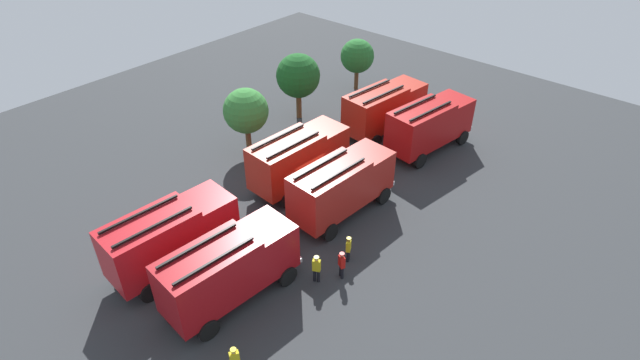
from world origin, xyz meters
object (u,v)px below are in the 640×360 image
fire_truck_2 (430,124)px  fire_truck_4 (299,157)px  fire_truck_0 (229,267)px  tree_2 (357,56)px  firefighter_4 (235,360)px  firefighter_1 (283,142)px  firefighter_3 (342,264)px  fire_truck_1 (342,185)px  fire_truck_3 (171,235)px  firefighter_2 (348,248)px  traffic_cone_0 (418,129)px  tree_0 (246,111)px  tree_1 (298,76)px  firefighter_0 (316,268)px  fire_truck_5 (385,107)px

fire_truck_2 → fire_truck_4: 10.26m
fire_truck_0 → tree_2: tree_2 is taller
fire_truck_2 → firefighter_4: fire_truck_2 is taller
firefighter_1 → firefighter_3: bearing=-178.0°
fire_truck_1 → firefighter_3: size_ratio=4.33×
fire_truck_3 → tree_2: size_ratio=1.60×
fire_truck_0 → firefighter_3: bearing=-29.7°
firefighter_1 → firefighter_2: 11.94m
fire_truck_1 → firefighter_3: fire_truck_1 is taller
fire_truck_4 → firefighter_2: (-3.56, -6.99, -1.25)m
firefighter_1 → firefighter_4: 18.26m
traffic_cone_0 → fire_truck_0: bearing=-174.4°
fire_truck_0 → fire_truck_3: size_ratio=1.00×
firefighter_2 → tree_0: (4.12, 12.55, 2.44)m
firefighter_1 → tree_1: (4.86, 2.92, 2.69)m
tree_0 → fire_truck_0: bearing=-135.9°
firefighter_1 → tree_2: tree_2 is taller
fire_truck_0 → fire_truck_1: 8.99m
firefighter_4 → firefighter_1: bearing=-25.9°
tree_1 → traffic_cone_0: (4.29, -8.69, -3.33)m
fire_truck_1 → firefighter_4: fire_truck_1 is taller
firefighter_3 → firefighter_2: bearing=49.7°
fire_truck_3 → tree_2: 25.22m
firefighter_0 → firefighter_1: bearing=-155.6°
firefighter_3 → tree_0: tree_0 is taller
fire_truck_4 → traffic_cone_0: bearing=-8.2°
fire_truck_3 → firefighter_1: (12.07, 3.73, -1.22)m
tree_1 → fire_truck_5: bearing=-69.2°
firefighter_1 → firefighter_2: (-5.60, -10.54, -0.03)m
fire_truck_3 → tree_1: 18.25m
firefighter_3 → tree_2: tree_2 is taller
fire_truck_0 → firefighter_0: 4.57m
fire_truck_2 → firefighter_1: size_ratio=4.49×
fire_truck_1 → fire_truck_2: (9.97, -0.06, 0.00)m
fire_truck_2 → tree_0: 13.15m
fire_truck_3 → tree_0: bearing=32.6°
fire_truck_1 → firefighter_3: (-4.22, -3.46, -1.21)m
tree_1 → traffic_cone_0: bearing=-63.7°
fire_truck_2 → tree_1: bearing=111.5°
fire_truck_2 → firefighter_0: (-15.29, -2.61, -1.18)m
fire_truck_2 → traffic_cone_0: size_ratio=12.98×
tree_2 → fire_truck_3: bearing=-165.1°
firefighter_4 → tree_2: 30.19m
firefighter_1 → fire_truck_5: bearing=-82.9°
fire_truck_0 → firefighter_3: (4.77, -3.25, -1.21)m
fire_truck_5 → tree_2: (4.90, 6.46, 0.94)m
traffic_cone_0 → fire_truck_3: bearing=174.5°
fire_truck_2 → firefighter_2: (-12.96, -2.88, -1.25)m
firefighter_0 → tree_0: tree_0 is taller
fire_truck_0 → fire_truck_2: size_ratio=0.99×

